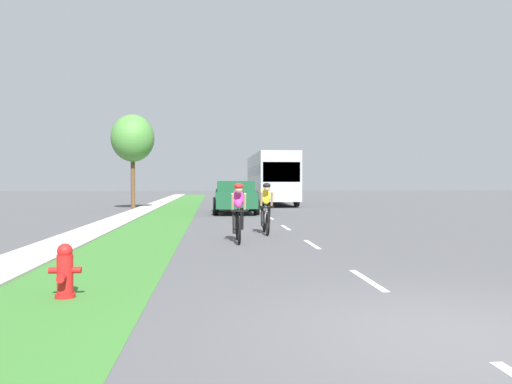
{
  "coord_description": "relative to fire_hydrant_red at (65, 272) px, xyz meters",
  "views": [
    {
      "loc": [
        -2.54,
        -5.04,
        1.64
      ],
      "look_at": [
        -0.74,
        15.98,
        1.17
      ],
      "focal_mm": 35.13,
      "sensor_mm": 36.0,
      "label": 1
    }
  ],
  "objects": [
    {
      "name": "grass_verge",
      "position": [
        0.0,
        17.88,
        -0.37
      ],
      "size": [
        2.37,
        70.0,
        0.01
      ],
      "primitive_type": "cube",
      "color": "#38722D",
      "rests_on": "ground_plane"
    },
    {
      "name": "pickup_dark_green",
      "position": [
        3.17,
        18.21,
        0.46
      ],
      "size": [
        2.22,
        5.1,
        1.64
      ],
      "color": "#194C2D",
      "rests_on": "ground_plane"
    },
    {
      "name": "cyclist_trailing",
      "position": [
        3.69,
        8.19,
        0.44
      ],
      "size": [
        0.42,
        1.72,
        1.58
      ],
      "color": "black",
      "rests_on": "ground_plane"
    },
    {
      "name": "ground_plane",
      "position": [
        4.6,
        17.88,
        -0.37
      ],
      "size": [
        120.0,
        120.0,
        0.0
      ],
      "primitive_type": "plane",
      "color": "#4C4C4F"
    },
    {
      "name": "street_tree_near",
      "position": [
        -2.58,
        22.36,
        3.72
      ],
      "size": [
        2.48,
        2.48,
        5.48
      ],
      "color": "brown",
      "rests_on": "ground_plane"
    },
    {
      "name": "bus_silver",
      "position": [
        6.14,
        28.28,
        1.61
      ],
      "size": [
        2.78,
        11.6,
        3.48
      ],
      "color": "#A5A8AD",
      "rests_on": "ground_plane"
    },
    {
      "name": "fire_hydrant_red",
      "position": [
        0.0,
        0.0,
        0.0
      ],
      "size": [
        0.44,
        0.38,
        0.76
      ],
      "color": "red",
      "rests_on": "ground_plane"
    },
    {
      "name": "lane_markings_center",
      "position": [
        4.6,
        21.88,
        -0.37
      ],
      "size": [
        0.12,
        53.13,
        0.01
      ],
      "color": "white",
      "rests_on": "ground_plane"
    },
    {
      "name": "cyclist_lead",
      "position": [
        2.73,
        6.16,
        0.44
      ],
      "size": [
        0.42,
        1.72,
        1.58
      ],
      "color": "black",
      "rests_on": "ground_plane"
    },
    {
      "name": "sidewalk_concrete",
      "position": [
        -1.83,
        17.88,
        -0.37
      ],
      "size": [
        1.3,
        70.0,
        0.1
      ],
      "primitive_type": "cube",
      "color": "#B2ADA3",
      "rests_on": "ground_plane"
    }
  ]
}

